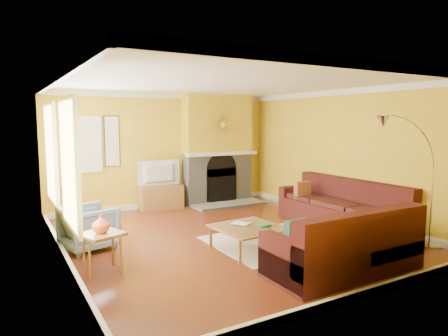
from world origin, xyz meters
TOP-DOWN VIEW (x-y plane):
  - floor at (0.00, 0.00)m, footprint 5.50×6.00m
  - ceiling at (0.00, 0.00)m, footprint 5.50×6.00m
  - wall_back at (0.00, 3.01)m, footprint 5.50×0.02m
  - wall_front at (0.00, -3.01)m, footprint 5.50×0.02m
  - wall_left at (-2.76, 0.00)m, footprint 0.02×6.00m
  - wall_right at (2.76, 0.00)m, footprint 0.02×6.00m
  - baseboard at (0.00, 0.00)m, footprint 5.50×6.00m
  - crown_molding at (0.00, 0.00)m, footprint 5.50×6.00m
  - window_left_near at (-2.72, 1.30)m, footprint 0.06×1.22m
  - window_left_far at (-2.72, -0.60)m, footprint 0.06×1.22m
  - window_back at (-1.90, 2.96)m, footprint 0.82×0.06m
  - wall_art at (-1.25, 2.97)m, footprint 0.34×0.04m
  - fireplace at (1.35, 2.80)m, footprint 1.80×0.40m
  - mantel at (1.35, 2.56)m, footprint 1.92×0.22m
  - hearth at (1.35, 2.25)m, footprint 1.80×0.70m
  - sunburst at (1.35, 2.57)m, footprint 0.70×0.04m
  - rug at (0.68, -0.70)m, footprint 2.40×1.80m
  - sectional_sofa at (1.08, -0.88)m, footprint 3.34×3.63m
  - coffee_table at (-0.10, -0.85)m, footprint 1.07×1.07m
  - media_console at (-0.22, 2.73)m, footprint 1.00×0.45m
  - tv at (-0.22, 2.73)m, footprint 1.03×0.17m
  - subwoofer at (0.14, 2.82)m, footprint 0.30×0.30m
  - armchair at (-2.29, 0.49)m, footprint 0.93×0.91m
  - side_table at (-2.34, -0.63)m, footprint 0.64×0.64m
  - vase at (-2.34, -0.63)m, footprint 0.30×0.30m
  - book at (-0.25, -0.75)m, footprint 0.31×0.33m
  - arc_lamp at (1.93, -2.20)m, footprint 1.35×0.36m

SIDE VIEW (x-z plane):
  - floor at x=0.00m, z-range -0.02..0.00m
  - rug at x=0.68m, z-range 0.00..0.02m
  - hearth at x=1.35m, z-range 0.00..0.06m
  - baseboard at x=0.00m, z-range 0.00..0.12m
  - subwoofer at x=0.14m, z-range 0.00..0.30m
  - coffee_table at x=-0.10m, z-range 0.00..0.40m
  - media_console at x=-0.22m, z-range 0.00..0.55m
  - side_table at x=-2.34m, z-range 0.00..0.55m
  - armchair at x=-2.29m, z-range 0.00..0.71m
  - book at x=-0.25m, z-range 0.40..0.42m
  - sectional_sofa at x=1.08m, z-range 0.00..0.90m
  - vase at x=-2.34m, z-range 0.55..0.80m
  - tv at x=-0.22m, z-range 0.55..1.14m
  - arc_lamp at x=1.93m, z-range 0.00..2.12m
  - mantel at x=1.35m, z-range 1.21..1.29m
  - wall_back at x=0.00m, z-range 0.00..2.70m
  - wall_front at x=0.00m, z-range 0.00..2.70m
  - wall_left at x=-2.76m, z-range 0.00..2.70m
  - wall_right at x=2.76m, z-range 0.00..2.70m
  - fireplace at x=1.35m, z-range 0.00..2.70m
  - window_left_near at x=-2.72m, z-range 0.64..2.36m
  - window_left_far at x=-2.72m, z-range 0.64..2.36m
  - window_back at x=-1.90m, z-range 0.94..2.16m
  - wall_art at x=-1.25m, z-range 1.03..2.17m
  - sunburst at x=1.35m, z-range 1.60..2.30m
  - crown_molding at x=0.00m, z-range 2.58..2.70m
  - ceiling at x=0.00m, z-range 2.70..2.72m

